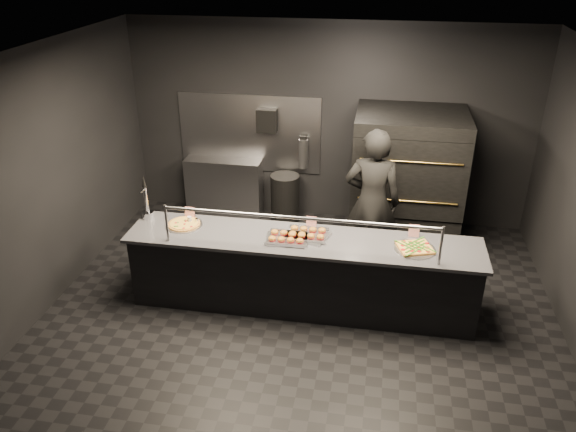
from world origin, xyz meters
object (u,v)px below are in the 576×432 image
object	(u,v)px
slider_tray_a	(287,238)
trash_bin	(285,198)
pizza_oven	(407,178)
service_counter	(302,272)
prep_shelf	(224,186)
square_pizza	(415,248)
round_pizza	(184,224)
worker	(372,202)
beer_tap	(147,206)
slider_tray_b	(307,234)
towel_dispenser	(267,120)
fire_extinguisher	(303,153)

from	to	relation	value
slider_tray_a	trash_bin	bearing A→B (deg)	100.70
pizza_oven	service_counter	bearing A→B (deg)	-122.27
prep_shelf	square_pizza	bearing A→B (deg)	-39.37
round_pizza	worker	bearing A→B (deg)	22.34
pizza_oven	beer_tap	size ratio (longest dim) A/B	3.42
round_pizza	beer_tap	bearing A→B (deg)	167.32
slider_tray_b	trash_bin	xyz separation A→B (m)	(-0.64, 2.14, -0.58)
beer_tap	slider_tray_b	size ratio (longest dim) A/B	0.99
slider_tray_a	slider_tray_b	bearing A→B (deg)	31.34
service_counter	towel_dispenser	bearing A→B (deg)	110.63
towel_dispenser	pizza_oven	bearing A→B (deg)	-13.14
towel_dispenser	worker	xyz separation A→B (m)	(1.65, -1.40, -0.57)
service_counter	slider_tray_b	bearing A→B (deg)	61.33
service_counter	worker	distance (m)	1.35
slider_tray_a	slider_tray_b	world-z (taller)	slider_tray_b
slider_tray_b	beer_tap	bearing A→B (deg)	176.52
fire_extinguisher	trash_bin	bearing A→B (deg)	-144.23
beer_tap	round_pizza	distance (m)	0.53
beer_tap	worker	xyz separation A→B (m)	(2.70, 0.79, -0.10)
service_counter	worker	size ratio (longest dim) A/B	2.09
prep_shelf	worker	world-z (taller)	worker
slider_tray_a	slider_tray_b	size ratio (longest dim) A/B	0.89
towel_dispenser	beer_tap	world-z (taller)	towel_dispenser
round_pizza	trash_bin	bearing A→B (deg)	68.28
square_pizza	round_pizza	bearing A→B (deg)	177.57
towel_dispenser	fire_extinguisher	xyz separation A→B (m)	(0.55, 0.01, -0.49)
slider_tray_a	fire_extinguisher	bearing A→B (deg)	94.18
slider_tray_a	trash_bin	distance (m)	2.38
round_pizza	fire_extinguisher	bearing A→B (deg)	64.57
beer_tap	worker	world-z (taller)	worker
service_counter	slider_tray_b	distance (m)	0.49
beer_tap	round_pizza	size ratio (longest dim) A/B	1.26
prep_shelf	slider_tray_b	xyz separation A→B (m)	(1.64, -2.24, 0.50)
square_pizza	trash_bin	bearing A→B (deg)	129.63
service_counter	trash_bin	bearing A→B (deg)	105.12
beer_tap	slider_tray_b	world-z (taller)	beer_tap
trash_bin	worker	xyz separation A→B (m)	(1.35, -1.23, 0.61)
trash_bin	towel_dispenser	bearing A→B (deg)	150.47
slider_tray_a	square_pizza	distance (m)	1.43
round_pizza	pizza_oven	bearing A→B (deg)	34.38
pizza_oven	round_pizza	xyz separation A→B (m)	(-2.65, -1.81, -0.03)
beer_tap	slider_tray_b	distance (m)	2.00
trash_bin	pizza_oven	bearing A→B (deg)	-10.09
pizza_oven	towel_dispenser	world-z (taller)	pizza_oven
slider_tray_a	slider_tray_b	distance (m)	0.25
slider_tray_b	worker	xyz separation A→B (m)	(0.71, 0.91, 0.03)
round_pizza	trash_bin	size ratio (longest dim) A/B	0.59
towel_dispenser	square_pizza	xyz separation A→B (m)	(2.16, -2.42, -0.61)
pizza_oven	slider_tray_a	size ratio (longest dim) A/B	3.81
fire_extinguisher	slider_tray_a	size ratio (longest dim) A/B	1.01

